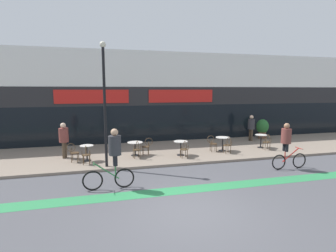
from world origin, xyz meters
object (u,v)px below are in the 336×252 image
object	(u,v)px
bistro_table_1	(135,146)
bistro_table_2	(181,145)
cyclist_0	(113,155)
planter_pot	(262,128)
cafe_chair_0_side	(73,151)
bistro_table_0	(87,150)
pedestrian_far_end	(251,126)
cafe_chair_1_near	(137,148)
cafe_chair_4_near	(267,141)
cafe_chair_3_near	(228,144)
cafe_chair_1_side	(147,145)
bistro_table_3	(223,141)
cafe_chair_3_side	(212,142)
bistro_table_4	(261,138)
pedestrian_near_end	(64,137)
cafe_chair_2_near	(184,148)
cyclist_1	(287,143)
lamp_post	(104,96)
cafe_chair_0_near	(86,154)

from	to	relation	value
bistro_table_1	bistro_table_2	distance (m)	2.38
cyclist_0	planter_pot	bearing A→B (deg)	-148.25
planter_pot	cafe_chair_0_side	bearing A→B (deg)	-165.99
bistro_table_0	pedestrian_far_end	world-z (taller)	pedestrian_far_end
cafe_chair_1_near	cafe_chair_4_near	bearing A→B (deg)	-97.81
bistro_table_1	cafe_chair_3_near	world-z (taller)	cafe_chair_3_near
cafe_chair_1_side	cyclist_0	bearing A→B (deg)	70.25
bistro_table_3	planter_pot	bearing A→B (deg)	32.10
bistro_table_0	bistro_table_3	distance (m)	7.29
bistro_table_0	cafe_chair_3_side	world-z (taller)	cafe_chair_3_side
cafe_chair_1_side	pedestrian_far_end	bearing A→B (deg)	-159.19
cafe_chair_1_near	planter_pot	distance (m)	9.84
cafe_chair_4_near	bistro_table_4	bearing A→B (deg)	7.17
bistro_table_0	cafe_chair_4_near	xyz separation A→B (m)	(9.85, -0.12, -0.02)
cafe_chair_0_side	pedestrian_near_end	world-z (taller)	pedestrian_near_end
bistro_table_0	pedestrian_near_end	bearing A→B (deg)	141.54
cafe_chair_1_near	planter_pot	size ratio (longest dim) A/B	0.66
cafe_chair_2_near	pedestrian_far_end	distance (m)	6.62
bistro_table_0	bistro_table_3	bearing A→B (deg)	2.47
bistro_table_3	cafe_chair_1_near	bearing A→B (deg)	-174.79
cafe_chair_2_near	pedestrian_far_end	size ratio (longest dim) A/B	0.52
planter_pot	cafe_chair_3_side	bearing A→B (deg)	-151.28
bistro_table_4	cyclist_1	xyz separation A→B (m)	(-1.20, -3.69, 0.52)
planter_pot	lamp_post	size ratio (longest dim) A/B	0.25
bistro_table_3	cyclist_1	xyz separation A→B (m)	(1.38, -3.50, 0.52)
bistro_table_3	cafe_chair_0_near	world-z (taller)	cafe_chair_0_near
lamp_post	pedestrian_far_end	xyz separation A→B (m)	(9.57, 3.72, -2.09)
cafe_chair_1_side	cafe_chair_1_near	bearing A→B (deg)	50.49
cafe_chair_1_side	bistro_table_4	bearing A→B (deg)	-174.53
cafe_chair_3_side	cyclist_1	size ratio (longest dim) A/B	0.43
bistro_table_4	pedestrian_near_end	bearing A→B (deg)	177.96
bistro_table_4	pedestrian_far_end	distance (m)	2.19
cafe_chair_1_side	cafe_chair_3_side	xyz separation A→B (m)	(3.64, -0.17, 0.00)
bistro_table_2	cyclist_0	size ratio (longest dim) A/B	0.34
cafe_chair_0_near	cafe_chair_3_side	xyz separation A→B (m)	(6.66, 0.95, 0.00)
cyclist_1	cafe_chair_1_side	bearing A→B (deg)	147.80
lamp_post	pedestrian_far_end	distance (m)	10.48
bistro_table_3	cafe_chair_2_near	xyz separation A→B (m)	(-2.57, -0.99, -0.04)
bistro_table_1	cafe_chair_3_near	size ratio (longest dim) A/B	0.89
planter_pot	pedestrian_near_end	bearing A→B (deg)	-170.30
bistro_table_3	cafe_chair_0_side	size ratio (longest dim) A/B	0.86
lamp_post	pedestrian_near_end	bearing A→B (deg)	134.30
pedestrian_near_end	bistro_table_4	bearing A→B (deg)	12.38
bistro_table_0	bistro_table_1	world-z (taller)	bistro_table_0
cafe_chair_3_near	cyclist_1	xyz separation A→B (m)	(1.37, -2.88, 0.56)
bistro_table_4	cafe_chair_1_side	bearing A→B (deg)	-179.88
cyclist_0	pedestrian_near_end	world-z (taller)	cyclist_0
bistro_table_0	lamp_post	size ratio (longest dim) A/B	0.14
bistro_table_1	pedestrian_near_end	bearing A→B (deg)	173.53
cafe_chair_2_near	cafe_chair_3_side	size ratio (longest dim) A/B	1.00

